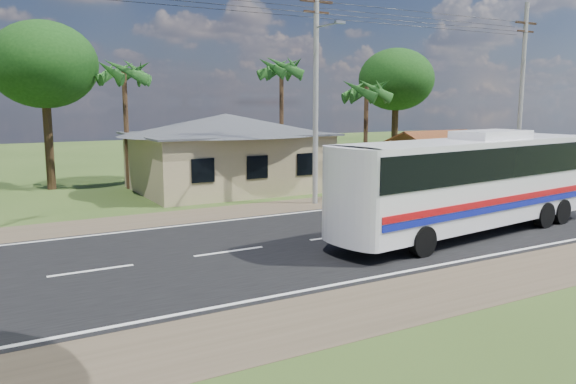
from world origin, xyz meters
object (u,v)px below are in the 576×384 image
object	(u,v)px
person	(452,183)
waiting_shed	(436,140)
coach_bus	(473,176)
motorcycle	(434,188)

from	to	relation	value
person	waiting_shed	bearing A→B (deg)	-105.87
coach_bus	waiting_shed	bearing A→B (deg)	45.32
coach_bus	motorcycle	size ratio (longest dim) A/B	6.96
waiting_shed	motorcycle	world-z (taller)	waiting_shed
waiting_shed	person	world-z (taller)	waiting_shed
waiting_shed	coach_bus	bearing A→B (deg)	-127.92
coach_bus	person	world-z (taller)	coach_bus
person	motorcycle	bearing A→B (deg)	-15.98
motorcycle	person	bearing A→B (deg)	-114.77
person	coach_bus	bearing A→B (deg)	66.08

